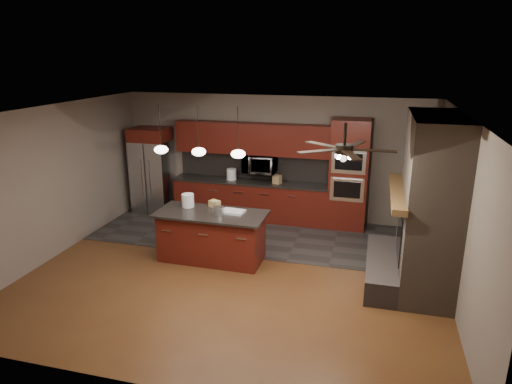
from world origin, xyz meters
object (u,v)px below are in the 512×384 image
(counter_bucket, at_px, (231,174))
(refrigerator, at_px, (152,170))
(white_bucket, at_px, (188,200))
(kitchen_island, at_px, (212,236))
(counter_box, at_px, (277,179))
(paint_can, at_px, (218,211))
(microwave, at_px, (260,164))
(paint_tray, at_px, (233,212))
(cardboard_box, at_px, (215,204))
(oven_tower, at_px, (349,175))

(counter_bucket, bearing_deg, refrigerator, -177.61)
(white_bucket, bearing_deg, kitchen_island, -21.73)
(counter_bucket, bearing_deg, counter_box, -2.65)
(paint_can, bearing_deg, microwave, 86.56)
(paint_tray, xyz_separation_m, counter_box, (0.34, 2.17, 0.06))
(cardboard_box, bearing_deg, microwave, 103.96)
(kitchen_island, xyz_separation_m, counter_box, (0.73, 2.27, 0.53))
(refrigerator, height_order, paint_tray, refrigerator)
(refrigerator, relative_size, paint_can, 9.96)
(white_bucket, xyz_separation_m, paint_can, (0.69, -0.26, -0.06))
(microwave, relative_size, counter_bucket, 2.91)
(paint_tray, distance_m, counter_box, 2.19)
(white_bucket, bearing_deg, counter_bucket, 85.15)
(oven_tower, height_order, microwave, oven_tower)
(kitchen_island, bearing_deg, white_bucket, 159.05)
(paint_can, height_order, counter_bucket, counter_bucket)
(refrigerator, xyz_separation_m, counter_bucket, (1.95, 0.08, 0.01))
(kitchen_island, bearing_deg, refrigerator, 136.54)
(kitchen_island, xyz_separation_m, paint_tray, (0.39, 0.10, 0.48))
(white_bucket, xyz_separation_m, cardboard_box, (0.48, 0.12, -0.06))
(kitchen_island, xyz_separation_m, paint_can, (0.16, -0.05, 0.52))
(refrigerator, distance_m, paint_can, 3.36)
(kitchen_island, xyz_separation_m, counter_bucket, (-0.35, 2.32, 0.56))
(white_bucket, xyz_separation_m, paint_tray, (0.91, -0.11, -0.10))
(microwave, relative_size, paint_can, 3.60)
(paint_tray, relative_size, cardboard_box, 2.13)
(refrigerator, bearing_deg, white_bucket, -48.89)
(microwave, xyz_separation_m, kitchen_island, (-0.31, -2.37, -0.83))
(kitchen_island, distance_m, counter_bucket, 2.41)
(oven_tower, distance_m, counter_box, 1.57)
(oven_tower, xyz_separation_m, microwave, (-1.98, 0.06, 0.11))
(paint_tray, height_order, counter_bucket, counter_bucket)
(oven_tower, distance_m, microwave, 1.98)
(white_bucket, bearing_deg, refrigerator, 131.11)
(paint_can, relative_size, counter_box, 1.06)
(paint_tray, height_order, counter_box, counter_box)
(microwave, relative_size, kitchen_island, 0.36)
(microwave, xyz_separation_m, refrigerator, (-2.61, -0.13, -0.29))
(microwave, distance_m, kitchen_island, 2.53)
(microwave, xyz_separation_m, white_bucket, (-0.84, -2.16, -0.26))
(cardboard_box, xyz_separation_m, counter_box, (0.78, 1.94, 0.01))
(counter_bucket, bearing_deg, oven_tower, -0.16)
(oven_tower, bearing_deg, paint_tray, -130.65)
(cardboard_box, relative_size, counter_bucket, 0.77)
(refrigerator, bearing_deg, paint_tray, -38.49)
(paint_tray, distance_m, cardboard_box, 0.49)
(microwave, bearing_deg, kitchen_island, -97.40)
(refrigerator, height_order, kitchen_island, refrigerator)
(microwave, relative_size, paint_tray, 1.78)
(white_bucket, height_order, counter_bucket, white_bucket)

